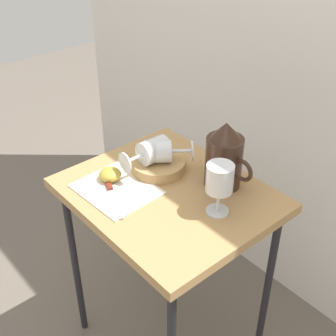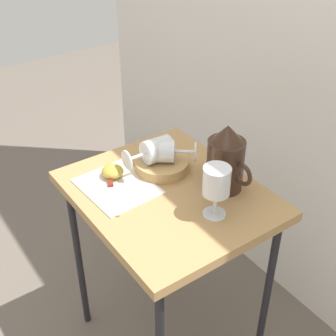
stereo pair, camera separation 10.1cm
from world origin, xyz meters
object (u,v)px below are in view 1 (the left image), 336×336
(table, at_px, (168,209))
(basket_tray, at_px, (158,165))
(pitcher, at_px, (224,160))
(knife, at_px, (110,188))
(apple_half_left, at_px, (110,174))
(wine_glass_upright, at_px, (220,181))
(wine_glass_tipped_near, at_px, (159,152))
(wine_glass_tipped_far, at_px, (152,151))

(table, height_order, basket_tray, basket_tray)
(pitcher, distance_m, knife, 0.34)
(apple_half_left, bearing_deg, wine_glass_upright, 23.75)
(table, bearing_deg, wine_glass_tipped_near, 153.20)
(wine_glass_upright, bearing_deg, apple_half_left, -156.25)
(pitcher, relative_size, apple_half_left, 3.06)
(basket_tray, bearing_deg, wine_glass_tipped_far, -118.75)
(wine_glass_tipped_near, bearing_deg, basket_tray, 175.51)
(wine_glass_upright, distance_m, apple_half_left, 0.35)
(wine_glass_upright, bearing_deg, table, -165.66)
(knife, bearing_deg, wine_glass_tipped_near, 84.62)
(wine_glass_upright, distance_m, wine_glass_tipped_near, 0.26)
(wine_glass_upright, height_order, apple_half_left, wine_glass_upright)
(table, bearing_deg, knife, -131.76)
(wine_glass_upright, relative_size, apple_half_left, 2.27)
(apple_half_left, bearing_deg, table, 32.34)
(wine_glass_upright, bearing_deg, basket_tray, 178.22)
(apple_half_left, xyz_separation_m, knife, (0.04, -0.03, -0.01))
(apple_half_left, height_order, knife, apple_half_left)
(knife, bearing_deg, wine_glass_tipped_far, 89.52)
(basket_tray, distance_m, knife, 0.17)
(wine_glass_tipped_far, xyz_separation_m, knife, (-0.00, -0.16, -0.06))
(table, bearing_deg, wine_glass_upright, 14.34)
(pitcher, relative_size, wine_glass_tipped_near, 1.32)
(basket_tray, height_order, apple_half_left, apple_half_left)
(apple_half_left, bearing_deg, wine_glass_tipped_near, 68.75)
(wine_glass_tipped_near, relative_size, wine_glass_tipped_far, 1.02)
(pitcher, height_order, wine_glass_tipped_far, pitcher)
(table, relative_size, pitcher, 3.37)
(table, height_order, wine_glass_tipped_far, wine_glass_tipped_far)
(knife, bearing_deg, apple_half_left, 143.61)
(wine_glass_tipped_far, relative_size, apple_half_left, 2.28)
(knife, bearing_deg, table, 48.24)
(pitcher, relative_size, knife, 1.00)
(basket_tray, xyz_separation_m, apple_half_left, (-0.05, -0.14, 0.00))
(wine_glass_tipped_far, height_order, apple_half_left, wine_glass_tipped_far)
(wine_glass_upright, xyz_separation_m, apple_half_left, (-0.31, -0.14, -0.08))
(pitcher, distance_m, wine_glass_upright, 0.13)
(wine_glass_upright, relative_size, knife, 0.74)
(wine_glass_tipped_near, bearing_deg, table, -26.80)
(wine_glass_tipped_near, height_order, apple_half_left, wine_glass_tipped_near)
(table, distance_m, wine_glass_upright, 0.24)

